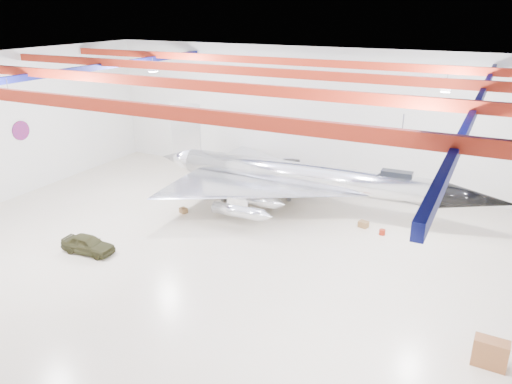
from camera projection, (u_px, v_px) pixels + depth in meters
The scene contains 15 objects.
floor at pixel (237, 254), 29.98m from camera, with size 40.00×40.00×0.00m, color beige.
wall_back at pixel (324, 117), 40.61m from camera, with size 40.00×40.00×0.00m, color silver.
ceiling at pixel (234, 66), 26.13m from camera, with size 40.00×40.00×0.00m, color #0A0F38.
ceiling_structure at pixel (234, 80), 26.37m from camera, with size 39.50×29.50×1.08m.
wall_roundel at pixel (21, 131), 38.29m from camera, with size 1.50×1.50×0.10m, color #B21414.
jet_aircraft at pixel (303, 179), 35.79m from camera, with size 25.91×15.41×7.07m.
jeep at pixel (88, 244), 29.90m from camera, with size 1.34×3.34×1.14m, color #323119.
desk at pixel (490, 353), 20.43m from camera, with size 1.36×0.68×1.25m, color brown.
crate_ply at pixel (183, 210), 35.86m from camera, with size 0.53×0.43×0.37m, color olive.
toolbox_red at pixel (249, 193), 39.30m from camera, with size 0.47×0.38×0.33m, color maroon.
parts_bin at pixel (363, 224), 33.50m from camera, with size 0.60×0.48×0.42m, color olive.
crate_small at pixel (224, 200), 38.00m from camera, with size 0.35×0.28×0.25m, color #59595B.
tool_chest at pixel (382, 232), 32.41m from camera, with size 0.40×0.40×0.36m, color maroon.
oil_barrel at pixel (246, 212), 35.57m from camera, with size 0.57×0.45×0.40m, color olive.
spares_box at pixel (289, 199), 38.10m from camera, with size 0.35×0.35×0.31m, color #59595B.
Camera 1 is at (13.07, -23.41, 13.97)m, focal length 35.00 mm.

